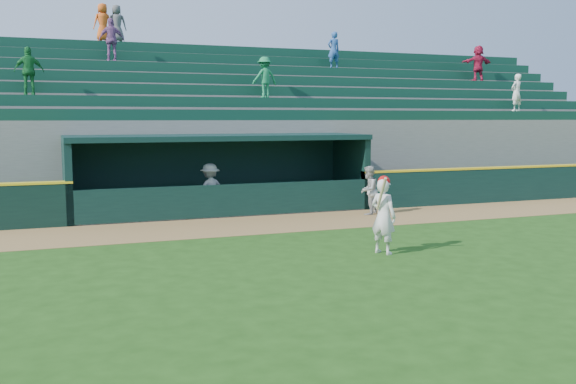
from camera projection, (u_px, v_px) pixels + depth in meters
name	position (u px, v px, depth m)	size (l,w,h in m)	color
ground	(315.00, 262.00, 13.38)	(120.00, 120.00, 0.00)	#1D4210
warning_track	(246.00, 225.00, 17.93)	(40.00, 3.00, 0.01)	olive
field_wall_right	(550.00, 183.00, 23.71)	(15.50, 0.30, 1.20)	black
wall_stripe_right	(550.00, 166.00, 23.64)	(15.50, 0.32, 0.06)	yellow
dugout_player_front	(369.00, 190.00, 19.86)	(0.74, 0.58, 1.52)	#A0A09B
dugout_player_inside	(210.00, 190.00, 19.58)	(1.04, 0.60, 1.61)	#989994
dugout	(217.00, 169.00, 20.65)	(9.40, 2.80, 2.46)	#63635E
stands	(186.00, 133.00, 24.76)	(34.50, 6.28, 7.47)	slate
batter_at_plate	(383.00, 215.00, 14.12)	(0.64, 0.85, 1.75)	silver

